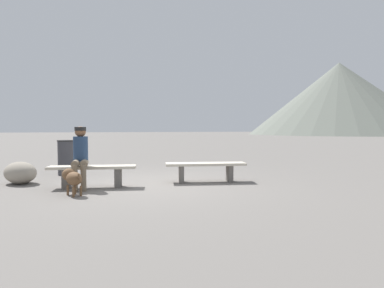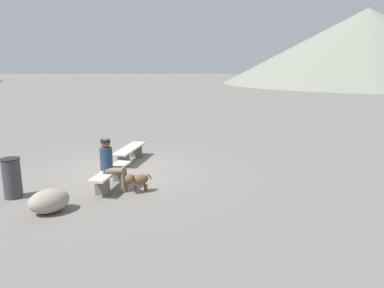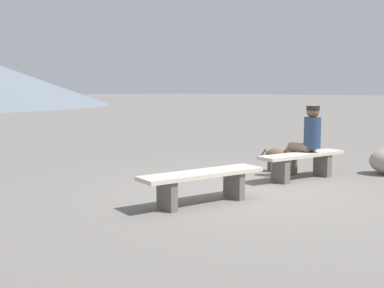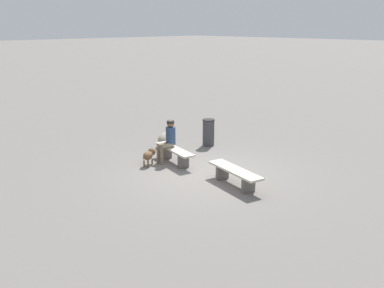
{
  "view_description": "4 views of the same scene",
  "coord_description": "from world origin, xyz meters",
  "px_view_note": "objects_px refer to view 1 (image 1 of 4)",
  "views": [
    {
      "loc": [
        1.53,
        7.1,
        1.26
      ],
      "look_at": [
        -1.27,
        -0.95,
        0.85
      ],
      "focal_mm": 29.96,
      "sensor_mm": 36.0,
      "label": 1
    },
    {
      "loc": [
        10.16,
        1.71,
        3.06
      ],
      "look_at": [
        0.09,
        2.07,
        0.85
      ],
      "focal_mm": 34.19,
      "sensor_mm": 36.0,
      "label": 2
    },
    {
      "loc": [
        -6.06,
        -4.05,
        1.6
      ],
      "look_at": [
        0.05,
        1.49,
        0.62
      ],
      "focal_mm": 43.88,
      "sensor_mm": 36.0,
      "label": 3
    },
    {
      "loc": [
        -8.05,
        8.42,
        4.15
      ],
      "look_at": [
        0.58,
        -0.05,
        0.74
      ],
      "focal_mm": 39.99,
      "sensor_mm": 36.0,
      "label": 4
    }
  ],
  "objects_px": {
    "bench_left": "(206,168)",
    "seated_person": "(80,153)",
    "trash_bin": "(66,158)",
    "dog": "(72,178)",
    "boulder": "(20,173)",
    "bench_right": "(93,172)"
  },
  "relations": [
    {
      "from": "trash_bin",
      "to": "dog",
      "type": "bearing_deg",
      "value": 94.61
    },
    {
      "from": "bench_left",
      "to": "boulder",
      "type": "bearing_deg",
      "value": -2.8
    },
    {
      "from": "seated_person",
      "to": "dog",
      "type": "xyz_separation_m",
      "value": [
        0.15,
        0.65,
        -0.42
      ]
    },
    {
      "from": "bench_left",
      "to": "seated_person",
      "type": "distance_m",
      "value": 2.81
    },
    {
      "from": "bench_left",
      "to": "dog",
      "type": "bearing_deg",
      "value": 23.74
    },
    {
      "from": "bench_left",
      "to": "trash_bin",
      "type": "xyz_separation_m",
      "value": [
        3.15,
        -2.31,
        0.14
      ]
    },
    {
      "from": "trash_bin",
      "to": "boulder",
      "type": "xyz_separation_m",
      "value": [
        0.92,
        1.15,
        -0.22
      ]
    },
    {
      "from": "bench_left",
      "to": "bench_right",
      "type": "xyz_separation_m",
      "value": [
        2.54,
        -0.14,
        -0.01
      ]
    },
    {
      "from": "bench_right",
      "to": "dog",
      "type": "distance_m",
      "value": 0.79
    },
    {
      "from": "bench_right",
      "to": "trash_bin",
      "type": "bearing_deg",
      "value": -60.93
    },
    {
      "from": "seated_person",
      "to": "bench_left",
      "type": "bearing_deg",
      "value": -176.99
    },
    {
      "from": "dog",
      "to": "trash_bin",
      "type": "bearing_deg",
      "value": -19.38
    },
    {
      "from": "bench_left",
      "to": "dog",
      "type": "xyz_separation_m",
      "value": [
        2.92,
        0.55,
        -0.01
      ]
    },
    {
      "from": "bench_left",
      "to": "trash_bin",
      "type": "bearing_deg",
      "value": -23.08
    },
    {
      "from": "seated_person",
      "to": "dog",
      "type": "height_order",
      "value": "seated_person"
    },
    {
      "from": "boulder",
      "to": "seated_person",
      "type": "bearing_deg",
      "value": 140.7
    },
    {
      "from": "seated_person",
      "to": "boulder",
      "type": "height_order",
      "value": "seated_person"
    },
    {
      "from": "seated_person",
      "to": "boulder",
      "type": "relative_size",
      "value": 1.54
    },
    {
      "from": "bench_left",
      "to": "dog",
      "type": "relative_size",
      "value": 3.0
    },
    {
      "from": "trash_bin",
      "to": "bench_right",
      "type": "bearing_deg",
      "value": 105.93
    },
    {
      "from": "seated_person",
      "to": "bench_right",
      "type": "bearing_deg",
      "value": -165.01
    },
    {
      "from": "bench_left",
      "to": "seated_person",
      "type": "xyz_separation_m",
      "value": [
        2.78,
        -0.1,
        0.41
      ]
    }
  ]
}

